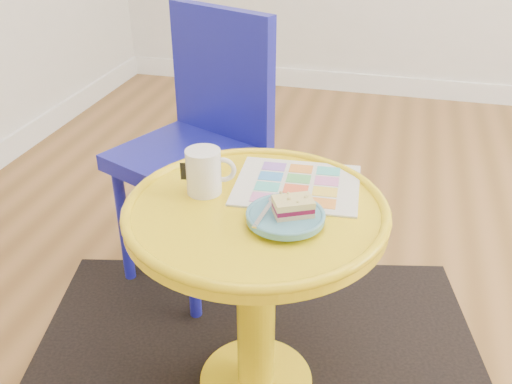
% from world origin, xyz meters
% --- Properties ---
extents(floor, '(4.00, 4.00, 0.00)m').
position_xyz_m(floor, '(0.00, 0.00, 0.00)').
color(floor, brown).
rests_on(floor, ground).
extents(room_walls, '(4.00, 4.00, 4.00)m').
position_xyz_m(room_walls, '(-0.99, 0.99, 0.06)').
color(room_walls, silver).
rests_on(room_walls, ground).
extents(rug, '(1.51, 1.36, 0.01)m').
position_xyz_m(rug, '(-0.48, -0.48, 0.00)').
color(rug, black).
rests_on(rug, ground).
extents(side_table, '(0.60, 0.60, 0.57)m').
position_xyz_m(side_table, '(-0.48, -0.48, 0.41)').
color(side_table, yellow).
rests_on(side_table, ground).
extents(chair, '(0.51, 0.51, 0.88)m').
position_xyz_m(chair, '(-0.79, 0.01, 0.51)').
color(chair, '#161794').
rests_on(chair, ground).
extents(newspaper, '(0.31, 0.27, 0.01)m').
position_xyz_m(newspaper, '(-0.41, -0.36, 0.57)').
color(newspaper, silver).
rests_on(newspaper, side_table).
extents(mug, '(0.12, 0.08, 0.11)m').
position_xyz_m(mug, '(-0.61, -0.44, 0.63)').
color(mug, white).
rests_on(mug, side_table).
extents(plate, '(0.17, 0.17, 0.02)m').
position_xyz_m(plate, '(-0.40, -0.53, 0.59)').
color(plate, teal).
rests_on(plate, newspaper).
extents(cake_slice, '(0.10, 0.09, 0.04)m').
position_xyz_m(cake_slice, '(-0.38, -0.53, 0.61)').
color(cake_slice, '#D3BC8C').
rests_on(cake_slice, plate).
extents(fork, '(0.03, 0.14, 0.00)m').
position_xyz_m(fork, '(-0.44, -0.53, 0.60)').
color(fork, silver).
rests_on(fork, plate).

